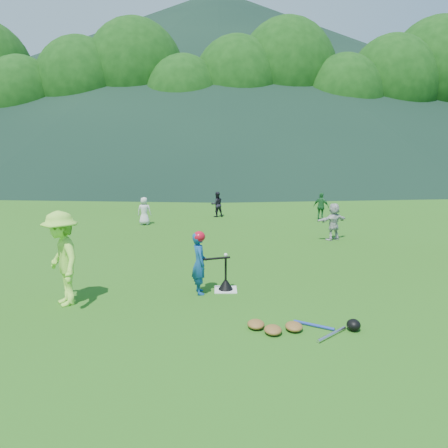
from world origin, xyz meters
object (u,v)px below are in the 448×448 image
Objects in this scene: home_plate at (226,290)px; equipment_pile at (294,327)px; batter_child at (199,263)px; batting_tee at (226,284)px; fielder_d at (334,222)px; fielder_b at (217,204)px; fielder_c at (321,207)px; fielder_a at (144,211)px; adult_coach at (62,259)px.

home_plate is 2.22m from equipment_pile.
batter_child is 1.81× the size of batting_tee.
batting_tee is (0.00, 0.00, 0.12)m from home_plate.
fielder_b is at bearing -75.84° from fielder_d.
fielder_d is at bearing 118.81° from fielder_c.
fielder_a is 7.75m from batting_tee.
fielder_a is 9.97m from equipment_pile.
home_plate is 0.12m from batting_tee.
fielder_d is at bearing 53.69° from batting_tee.
home_plate is 0.66× the size of batting_tee.
fielder_b is 0.88× the size of fielder_d.
batting_tee is (-3.38, -4.60, -0.44)m from fielder_d.
batter_child is 9.23m from fielder_c.
batting_tee is (-3.80, -7.99, -0.41)m from fielder_c.
fielder_d is at bearing 110.58° from fielder_b.
batter_child reaches higher than equipment_pile.
adult_coach is at bearing 87.89° from fielder_c.
fielder_c is at bearing 148.07° from fielder_b.
fielder_c is (3.99, -0.89, 0.03)m from fielder_b.
fielder_d is 1.68× the size of batting_tee.
adult_coach reaches higher than batter_child.
fielder_a is at bearing 145.40° from adult_coach.
fielder_b is (-0.20, 8.88, 0.49)m from home_plate.
fielder_c is at bearing 108.70° from adult_coach.
equipment_pile is (1.58, -1.79, -0.55)m from batter_child.
batter_child reaches higher than batting_tee.
fielder_d reaches higher than fielder_c.
home_plate is 0.25× the size of equipment_pile.
batter_child is 1.08× the size of fielder_d.
home_plate is at bearing 71.93° from fielder_b.
equipment_pile is (-2.74, -9.95, -0.47)m from fielder_c.
batter_child is at bearing -162.16° from batting_tee.
fielder_d is 5.73m from batting_tee.
fielder_c reaches higher than equipment_pile.
fielder_a is at bearing -48.50° from fielder_d.
equipment_pile is at bearing 39.92° from adult_coach.
fielder_a reaches higher than batting_tee.
fielder_a is 1.00× the size of fielder_b.
fielder_c is 8.86m from batting_tee.
fielder_b reaches higher than fielder_a.
adult_coach is at bearing 92.40° from fielder_a.
adult_coach is at bearing 14.18° from fielder_d.
batter_child is at bearing 68.60° from fielder_b.
fielder_b is 1.48× the size of batting_tee.
fielder_a is (0.17, 7.95, -0.37)m from adult_coach.
fielder_c reaches higher than batting_tee.
fielder_c is (6.63, 0.78, 0.03)m from fielder_a.
fielder_d is at bearing 96.54° from adult_coach.
fielder_b is 0.56× the size of equipment_pile.
fielder_c reaches higher than fielder_a.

